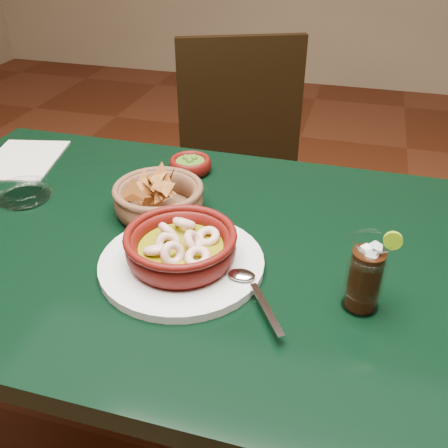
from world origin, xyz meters
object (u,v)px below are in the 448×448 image
(dining_chair, at_px, (245,177))
(shrimp_plate, at_px, (181,251))
(dining_table, at_px, (162,273))
(cola_drink, at_px, (365,275))
(chip_basket, at_px, (159,198))

(dining_chair, bearing_deg, shrimp_plate, -84.75)
(dining_chair, xyz_separation_m, shrimp_plate, (0.07, -0.79, 0.26))
(dining_table, relative_size, dining_chair, 1.26)
(dining_chair, distance_m, cola_drink, 0.94)
(dining_table, bearing_deg, shrimp_plate, -47.07)
(shrimp_plate, bearing_deg, chip_basket, 123.90)
(dining_chair, bearing_deg, cola_drink, -64.62)
(dining_table, relative_size, shrimp_plate, 3.35)
(dining_chair, distance_m, shrimp_plate, 0.84)
(dining_chair, height_order, cola_drink, dining_chair)
(dining_table, xyz_separation_m, cola_drink, (0.39, -0.11, 0.16))
(dining_table, xyz_separation_m, shrimp_plate, (0.08, -0.09, 0.13))
(dining_chair, xyz_separation_m, chip_basket, (-0.04, -0.63, 0.26))
(shrimp_plate, bearing_deg, dining_table, 132.93)
(dining_table, bearing_deg, dining_chair, 89.34)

